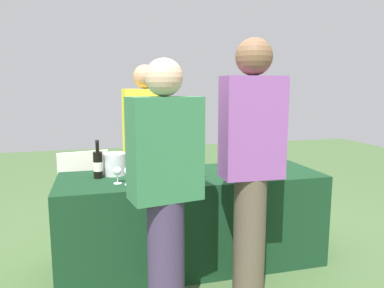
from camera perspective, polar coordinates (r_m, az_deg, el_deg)
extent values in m
plane|color=#476638|center=(3.21, 0.00, -17.94)|extent=(12.00, 12.00, 0.00)
cube|color=#14381E|center=(3.06, 0.00, -11.66)|extent=(2.10, 0.72, 0.75)
cylinder|color=black|center=(2.91, -14.52, -3.21)|extent=(0.07, 0.07, 0.21)
cylinder|color=black|center=(2.88, -14.63, -0.47)|extent=(0.03, 0.03, 0.08)
cylinder|color=black|center=(2.88, -14.66, 0.43)|extent=(0.03, 0.03, 0.02)
cylinder|color=silver|center=(2.91, -14.51, -3.41)|extent=(0.07, 0.07, 0.07)
cylinder|color=black|center=(3.00, -5.94, -2.43)|extent=(0.07, 0.07, 0.22)
cylinder|color=black|center=(2.97, -5.99, 0.47)|extent=(0.03, 0.03, 0.08)
cylinder|color=black|center=(2.96, -6.01, 1.42)|extent=(0.03, 0.03, 0.02)
cylinder|color=silver|center=(3.00, -5.94, -2.64)|extent=(0.07, 0.07, 0.08)
cylinder|color=black|center=(3.06, -3.38, -2.38)|extent=(0.06, 0.06, 0.20)
cylinder|color=black|center=(3.03, -3.40, 0.16)|extent=(0.02, 0.02, 0.07)
cylinder|color=maroon|center=(3.02, -3.41, 0.97)|extent=(0.03, 0.03, 0.02)
cylinder|color=silver|center=(3.06, -3.38, -2.57)|extent=(0.07, 0.07, 0.07)
cylinder|color=black|center=(3.07, -1.13, -2.03)|extent=(0.07, 0.07, 0.23)
cylinder|color=black|center=(3.04, -1.14, 0.97)|extent=(0.03, 0.03, 0.09)
cylinder|color=maroon|center=(3.03, -1.14, 1.96)|extent=(0.03, 0.03, 0.02)
cylinder|color=silver|center=(3.07, -1.13, -2.24)|extent=(0.07, 0.07, 0.08)
cylinder|color=silver|center=(2.73, -11.57, -6.05)|extent=(0.06, 0.06, 0.00)
cylinder|color=silver|center=(2.72, -11.59, -5.38)|extent=(0.01, 0.01, 0.06)
sphere|color=silver|center=(2.71, -11.63, -4.17)|extent=(0.06, 0.06, 0.06)
cylinder|color=silver|center=(2.69, -9.82, -6.26)|extent=(0.07, 0.07, 0.00)
cylinder|color=silver|center=(2.68, -9.84, -5.54)|extent=(0.01, 0.01, 0.07)
sphere|color=silver|center=(2.66, -9.87, -4.19)|extent=(0.07, 0.07, 0.07)
cylinder|color=silver|center=(2.81, -7.37, -5.52)|extent=(0.06, 0.06, 0.00)
cylinder|color=silver|center=(2.80, -7.38, -4.78)|extent=(0.01, 0.01, 0.07)
sphere|color=silver|center=(2.79, -7.41, -3.44)|extent=(0.07, 0.07, 0.07)
sphere|color=#590C19|center=(2.79, -7.41, -3.69)|extent=(0.04, 0.04, 0.04)
cylinder|color=silver|center=(2.86, -1.41, -5.20)|extent=(0.07, 0.07, 0.00)
cylinder|color=silver|center=(2.85, -1.42, -4.48)|extent=(0.01, 0.01, 0.07)
sphere|color=silver|center=(2.84, -1.42, -3.21)|extent=(0.06, 0.06, 0.06)
cylinder|color=silver|center=(2.81, 1.27, -5.46)|extent=(0.06, 0.06, 0.00)
cylinder|color=silver|center=(2.80, 1.28, -4.64)|extent=(0.01, 0.01, 0.08)
sphere|color=silver|center=(2.78, 1.28, -3.30)|extent=(0.06, 0.06, 0.06)
sphere|color=#590C19|center=(2.79, 1.28, -3.52)|extent=(0.03, 0.03, 0.03)
cylinder|color=silver|center=(3.00, 7.51, -4.59)|extent=(0.06, 0.06, 0.00)
cylinder|color=silver|center=(3.00, 7.52, -3.99)|extent=(0.01, 0.01, 0.06)
sphere|color=silver|center=(2.98, 7.54, -2.90)|extent=(0.06, 0.06, 0.06)
sphere|color=#590C19|center=(2.99, 7.54, -3.11)|extent=(0.03, 0.03, 0.03)
cylinder|color=silver|center=(2.99, -12.01, -3.08)|extent=(0.19, 0.19, 0.18)
cylinder|color=#3F3351|center=(3.60, -7.01, -7.93)|extent=(0.23, 0.23, 0.82)
cube|color=yellow|center=(3.46, -7.24, 3.49)|extent=(0.43, 0.26, 0.61)
sphere|color=tan|center=(3.45, -7.38, 10.42)|extent=(0.22, 0.22, 0.22)
cylinder|color=#3F3351|center=(2.33, -4.08, -17.95)|extent=(0.22, 0.22, 0.80)
cube|color=#337247|center=(2.11, -4.29, -0.75)|extent=(0.44, 0.29, 0.60)
sphere|color=#D8AD8C|center=(2.08, -4.42, 10.39)|extent=(0.22, 0.22, 0.22)
cylinder|color=brown|center=(2.56, 8.95, -14.61)|extent=(0.21, 0.21, 0.87)
cube|color=#8C4C99|center=(2.36, 9.40, 2.56)|extent=(0.40, 0.23, 0.65)
sphere|color=brown|center=(2.35, 9.68, 13.33)|extent=(0.24, 0.24, 0.24)
cube|color=white|center=(3.84, -16.49, -7.17)|extent=(0.49, 0.12, 0.82)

